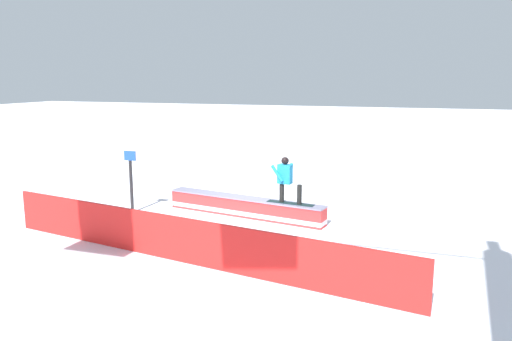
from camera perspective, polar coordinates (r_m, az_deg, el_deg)
ground_plane at (r=15.56m, az=-1.33°, el=-5.24°), size 120.00×120.00×0.00m
grind_box at (r=15.48m, az=-1.33°, el=-4.27°), size 5.30×1.43×0.60m
snowboarder at (r=14.58m, az=3.51°, el=-0.91°), size 1.46×0.45×1.37m
safety_fence at (r=11.77m, az=-8.50°, el=-7.88°), size 11.02×1.94×1.08m
trail_marker at (r=16.21m, az=-14.16°, el=-1.05°), size 0.40×0.10×1.99m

